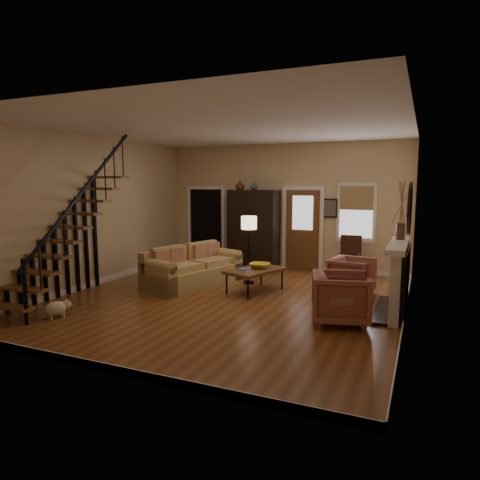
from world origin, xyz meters
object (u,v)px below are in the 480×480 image
at_px(floor_lamp, 249,250).
at_px(coffee_table, 255,280).
at_px(side_chair, 349,257).
at_px(armoire, 254,230).
at_px(sofa, 193,268).
at_px(armchair_left, 341,298).
at_px(armchair_right, 352,276).

bearing_deg(floor_lamp, coffee_table, -58.08).
xyz_separation_m(coffee_table, side_chair, (1.60, 2.10, 0.27)).
bearing_deg(coffee_table, armoire, 112.43).
height_order(sofa, floor_lamp, floor_lamp).
xyz_separation_m(sofa, armchair_left, (3.47, -1.24, -0.00)).
height_order(armchair_left, armchair_right, armchair_left).
bearing_deg(coffee_table, armchair_right, 17.12).
xyz_separation_m(armoire, armchair_right, (2.85, -1.71, -0.67)).
xyz_separation_m(armoire, floor_lamp, (0.54, -1.64, -0.28)).
bearing_deg(armoire, armchair_right, -30.96).
height_order(coffee_table, armchair_left, armchair_left).
relative_size(armchair_right, side_chair, 0.83).
height_order(armoire, armchair_left, armoire).
bearing_deg(side_chair, armchair_right, -78.68).
distance_m(sofa, armchair_right, 3.41).
relative_size(sofa, armchair_left, 2.45).
height_order(armchair_left, side_chair, side_chair).
distance_m(armchair_left, armchair_right, 1.92).
height_order(coffee_table, armchair_right, armchair_right).
xyz_separation_m(armchair_right, side_chair, (-0.30, 1.51, 0.13)).
bearing_deg(armchair_right, sofa, 109.73).
height_order(sofa, armchair_right, sofa).
distance_m(sofa, coffee_table, 1.45).
bearing_deg(side_chair, sofa, -144.35).
bearing_deg(floor_lamp, sofa, -144.35).
relative_size(sofa, floor_lamp, 1.46).
bearing_deg(coffee_table, side_chair, 52.63).
bearing_deg(floor_lamp, armoire, 108.20).
distance_m(sofa, floor_lamp, 1.32).
relative_size(armoire, coffee_table, 1.66).
relative_size(sofa, coffee_table, 1.77).
xyz_separation_m(armchair_left, floor_lamp, (-2.44, 1.98, 0.35)).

